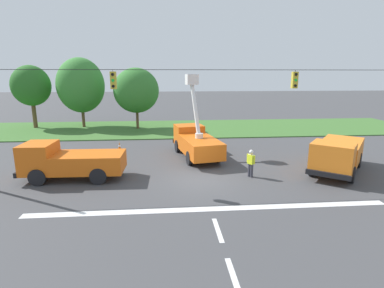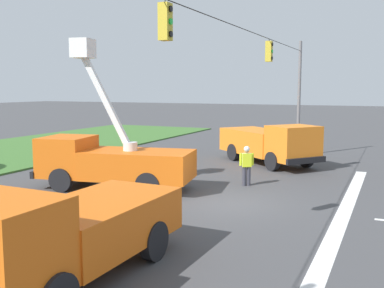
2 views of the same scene
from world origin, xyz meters
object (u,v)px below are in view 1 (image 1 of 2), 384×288
(utility_truck_support_near, at_px, (69,161))
(tree_centre, at_px, (136,91))
(tree_west, at_px, (81,85))
(utility_truck_bucket_lift, at_px, (196,140))
(utility_truck_support_far, at_px, (338,154))
(road_worker, at_px, (251,162))
(tree_far_west, at_px, (31,86))
(traffic_cone_mid_right, at_px, (111,160))
(traffic_cone_foreground_left, at_px, (119,147))

(utility_truck_support_near, bearing_deg, tree_centre, 81.52)
(tree_west, distance_m, utility_truck_support_near, 19.80)
(tree_west, distance_m, utility_truck_bucket_lift, 19.33)
(tree_centre, distance_m, utility_truck_bucket_lift, 14.33)
(utility_truck_support_near, height_order, utility_truck_support_far, utility_truck_support_far)
(utility_truck_support_far, bearing_deg, tree_west, 138.31)
(utility_truck_bucket_lift, relative_size, road_worker, 3.96)
(tree_far_west, bearing_deg, traffic_cone_mid_right, -53.84)
(tree_west, relative_size, traffic_cone_mid_right, 12.57)
(tree_far_west, height_order, utility_truck_bucket_lift, tree_far_west)
(tree_west, relative_size, utility_truck_support_far, 1.23)
(road_worker, xyz_separation_m, traffic_cone_mid_right, (-9.29, 3.48, -0.68))
(tree_west, height_order, traffic_cone_foreground_left, tree_west)
(tree_far_west, relative_size, utility_truck_bucket_lift, 1.06)
(utility_truck_bucket_lift, height_order, traffic_cone_foreground_left, utility_truck_bucket_lift)
(tree_far_west, distance_m, utility_truck_support_far, 33.19)
(tree_far_west, xyz_separation_m, traffic_cone_foreground_left, (11.73, -12.04, -4.67))
(tree_far_west, xyz_separation_m, tree_centre, (12.33, -1.58, -0.51))
(tree_centre, xyz_separation_m, utility_truck_bucket_lift, (5.68, -12.75, -3.23))
(tree_centre, relative_size, utility_truck_bucket_lift, 1.02)
(tree_west, relative_size, road_worker, 4.70)
(utility_truck_support_near, xyz_separation_m, utility_truck_support_far, (17.25, -0.03, 0.08))
(traffic_cone_mid_right, bearing_deg, tree_centre, 87.49)
(tree_far_west, height_order, road_worker, tree_far_west)
(tree_far_west, height_order, traffic_cone_foreground_left, tree_far_west)
(utility_truck_support_near, bearing_deg, traffic_cone_foreground_left, 73.85)
(traffic_cone_mid_right, bearing_deg, road_worker, -20.53)
(tree_far_west, distance_m, utility_truck_bucket_lift, 23.31)
(utility_truck_bucket_lift, bearing_deg, tree_far_west, 141.48)
(tree_west, relative_size, utility_truck_support_near, 1.35)
(utility_truck_bucket_lift, bearing_deg, tree_west, 130.61)
(tree_far_west, distance_m, road_worker, 28.93)
(road_worker, relative_size, traffic_cone_mid_right, 2.68)
(tree_far_west, relative_size, utility_truck_support_far, 1.10)
(tree_far_west, relative_size, road_worker, 4.20)
(tree_centre, bearing_deg, utility_truck_support_near, -98.48)
(tree_far_west, distance_m, tree_west, 5.66)
(utility_truck_support_far, bearing_deg, traffic_cone_mid_right, 169.16)
(tree_far_west, height_order, utility_truck_support_far, tree_far_west)
(traffic_cone_foreground_left, height_order, traffic_cone_mid_right, traffic_cone_foreground_left)
(tree_centre, bearing_deg, utility_truck_support_far, -49.81)
(utility_truck_support_far, relative_size, road_worker, 3.82)
(traffic_cone_foreground_left, xyz_separation_m, traffic_cone_mid_right, (-0.04, -3.96, -0.06))
(tree_far_west, bearing_deg, utility_truck_support_far, -35.05)
(traffic_cone_mid_right, bearing_deg, tree_far_west, 126.16)
(tree_west, bearing_deg, tree_centre, -13.83)
(tree_west, bearing_deg, utility_truck_support_near, -77.84)
(tree_far_west, bearing_deg, tree_centre, -7.29)
(utility_truck_support_far, xyz_separation_m, road_worker, (-6.00, -0.55, -0.23))
(utility_truck_support_near, relative_size, traffic_cone_foreground_left, 8.02)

